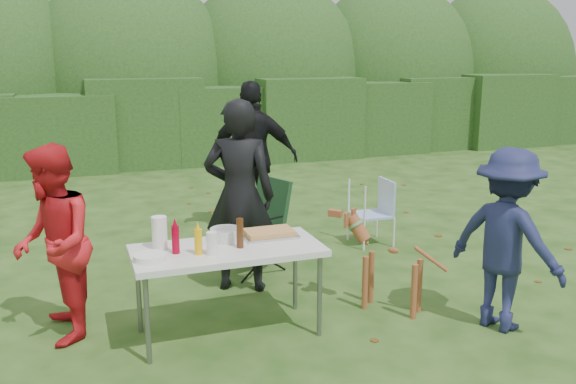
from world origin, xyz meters
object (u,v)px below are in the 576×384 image
object	(u,v)px
lawn_chair	(371,212)
ketchup_bottle	(176,240)
dog	(393,265)
person_cook	(239,196)
child	(507,240)
mustard_bottle	(198,242)
person_black_puffy	(253,158)
folding_table	(228,254)
paper_towel_roll	(160,233)
camping_chair	(256,225)
beer_bottle	(240,233)
person_red_jacket	(53,244)

from	to	relation	value
lawn_chair	ketchup_bottle	size ratio (longest dim) A/B	3.56
dog	ketchup_bottle	xyz separation A→B (m)	(-1.88, 0.04, 0.43)
person_cook	child	size ratio (longest dim) A/B	1.22
lawn_chair	mustard_bottle	world-z (taller)	mustard_bottle
person_black_puffy	mustard_bottle	size ratio (longest dim) A/B	9.54
person_black_puffy	lawn_chair	size ratio (longest dim) A/B	2.44
ketchup_bottle	person_cook	bearing A→B (deg)	50.54
folding_table	person_cook	world-z (taller)	person_cook
paper_towel_roll	dog	bearing A→B (deg)	-5.53
mustard_bottle	ketchup_bottle	world-z (taller)	ketchup_bottle
person_cook	paper_towel_roll	distance (m)	1.15
camping_chair	child	bearing A→B (deg)	105.50
mustard_bottle	camping_chair	bearing A→B (deg)	58.57
beer_bottle	mustard_bottle	bearing A→B (deg)	-172.03
beer_bottle	paper_towel_roll	size ratio (longest dim) A/B	0.92
person_black_puffy	dog	world-z (taller)	person_black_puffy
folding_table	paper_towel_roll	bearing A→B (deg)	163.00
mustard_bottle	paper_towel_roll	size ratio (longest dim) A/B	0.77
person_black_puffy	lawn_chair	xyz separation A→B (m)	(1.17, -0.98, -0.56)
ketchup_bottle	person_black_puffy	bearing A→B (deg)	62.29
person_red_jacket	mustard_bottle	distance (m)	1.15
lawn_chair	person_red_jacket	bearing A→B (deg)	23.31
child	paper_towel_roll	xyz separation A→B (m)	(-2.69, 0.79, 0.11)
camping_chair	mustard_bottle	distance (m)	1.76
child	dog	xyz separation A→B (m)	(-0.70, 0.60, -0.33)
lawn_chair	camping_chair	bearing A→B (deg)	15.41
child	ketchup_bottle	distance (m)	2.66
person_cook	child	world-z (taller)	person_cook
camping_chair	ketchup_bottle	bearing A→B (deg)	31.10
paper_towel_roll	person_red_jacket	bearing A→B (deg)	163.15
lawn_chair	dog	bearing A→B (deg)	70.15
beer_bottle	camping_chair	bearing A→B (deg)	68.62
mustard_bottle	folding_table	bearing A→B (deg)	19.10
child	camping_chair	bearing A→B (deg)	14.04
person_red_jacket	person_black_puffy	xyz separation A→B (m)	(2.32, 2.34, 0.17)
person_black_puffy	mustard_bottle	bearing A→B (deg)	86.76
person_red_jacket	mustard_bottle	xyz separation A→B (m)	(1.05, -0.48, 0.05)
beer_bottle	paper_towel_roll	world-z (taller)	paper_towel_roll
folding_table	paper_towel_roll	size ratio (longest dim) A/B	5.77
person_cook	ketchup_bottle	xyz separation A→B (m)	(-0.76, -0.93, -0.07)
folding_table	beer_bottle	bearing A→B (deg)	-21.76
dog	lawn_chair	xyz separation A→B (m)	(0.72, 1.79, -0.03)
person_cook	camping_chair	size ratio (longest dim) A/B	1.92
person_black_puffy	ketchup_bottle	size ratio (longest dim) A/B	8.67
person_cook	ketchup_bottle	bearing A→B (deg)	74.53
person_cook	person_black_puffy	bearing A→B (deg)	-86.44
person_cook	mustard_bottle	world-z (taller)	person_cook
person_red_jacket	mustard_bottle	world-z (taller)	person_red_jacket
person_red_jacket	camping_chair	size ratio (longest dim) A/B	1.64
person_cook	beer_bottle	distance (m)	1.00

